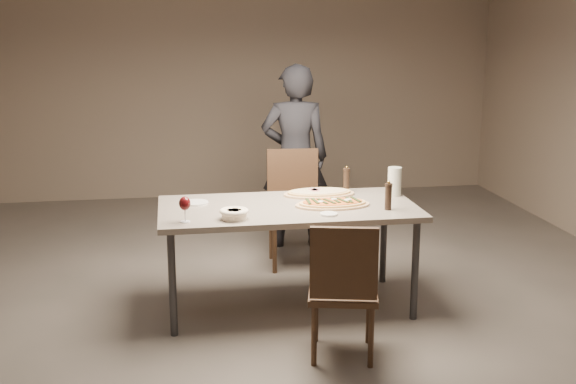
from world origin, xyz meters
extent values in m
plane|color=#5B544E|center=(0.00, 0.00, 0.00)|extent=(7.00, 7.00, 0.00)
plane|color=gray|center=(0.00, 3.50, 1.40)|extent=(6.00, 0.00, 6.00)
plane|color=gray|center=(0.00, -3.50, 1.40)|extent=(6.00, 0.00, 6.00)
cube|color=gray|center=(0.00, 0.00, 0.73)|extent=(1.80, 0.90, 0.04)
cylinder|color=#333335|center=(-0.82, -0.37, 0.35)|extent=(0.05, 0.05, 0.71)
cylinder|color=#333335|center=(0.82, -0.37, 0.35)|extent=(0.05, 0.05, 0.71)
cylinder|color=#333335|center=(-0.82, 0.37, 0.35)|extent=(0.05, 0.05, 0.71)
cylinder|color=#333335|center=(0.82, 0.37, 0.35)|extent=(0.05, 0.05, 0.71)
ellipsoid|color=white|center=(0.33, -0.01, 0.79)|extent=(0.05, 0.05, 0.01)
ellipsoid|color=white|center=(0.41, -0.04, 0.79)|extent=(0.05, 0.05, 0.01)
ellipsoid|color=white|center=(0.22, -0.06, 0.79)|extent=(0.05, 0.05, 0.01)
ellipsoid|color=white|center=(0.43, -0.03, 0.79)|extent=(0.05, 0.05, 0.01)
cube|color=#233315|center=(0.14, -0.04, 0.79)|extent=(0.03, 0.15, 0.01)
cube|color=#233315|center=(0.19, -0.04, 0.79)|extent=(0.03, 0.15, 0.01)
cube|color=#233315|center=(0.24, -0.05, 0.79)|extent=(0.06, 0.15, 0.01)
cube|color=#233315|center=(0.28, -0.06, 0.79)|extent=(0.07, 0.15, 0.01)
cube|color=#233315|center=(0.33, -0.04, 0.79)|extent=(0.05, 0.15, 0.01)
cube|color=#233315|center=(0.38, -0.05, 0.79)|extent=(0.07, 0.15, 0.01)
cube|color=#233315|center=(0.43, -0.05, 0.79)|extent=(0.02, 0.15, 0.01)
cube|color=#233315|center=(0.48, -0.04, 0.79)|extent=(0.05, 0.15, 0.01)
cylinder|color=#D48685|center=(0.25, 0.30, 0.79)|extent=(0.06, 0.06, 0.00)
cylinder|color=#D48685|center=(0.24, 0.33, 0.79)|extent=(0.06, 0.06, 0.00)
cylinder|color=#D48685|center=(0.28, 0.33, 0.79)|extent=(0.06, 0.06, 0.00)
cylinder|color=#D48685|center=(0.25, 0.28, 0.79)|extent=(0.06, 0.06, 0.00)
cylinder|color=beige|center=(-0.40, -0.28, 0.78)|extent=(0.16, 0.16, 0.06)
torus|color=beige|center=(-0.40, -0.28, 0.80)|extent=(0.19, 0.19, 0.03)
cube|color=#A17F41|center=(-0.38, -0.28, 0.80)|extent=(0.05, 0.04, 0.04)
cube|color=#A17F41|center=(-0.40, -0.26, 0.80)|extent=(0.05, 0.06, 0.04)
cube|color=#A17F41|center=(-0.42, -0.27, 0.80)|extent=(0.06, 0.06, 0.04)
cube|color=#A17F41|center=(-0.42, -0.30, 0.80)|extent=(0.06, 0.06, 0.04)
cube|color=#A17F41|center=(-0.40, -0.31, 0.80)|extent=(0.06, 0.06, 0.04)
cylinder|color=white|center=(0.23, -0.29, 0.76)|extent=(0.12, 0.12, 0.01)
cylinder|color=#9B9339|center=(0.23, -0.29, 0.76)|extent=(0.08, 0.08, 0.00)
cylinder|color=black|center=(0.66, -0.21, 0.83)|extent=(0.05, 0.05, 0.16)
cylinder|color=black|center=(0.66, -0.21, 0.92)|extent=(0.05, 0.05, 0.02)
sphere|color=gold|center=(0.66, -0.21, 0.94)|extent=(0.02, 0.02, 0.02)
cylinder|color=black|center=(0.50, 0.34, 0.83)|extent=(0.05, 0.05, 0.16)
cylinder|color=black|center=(0.50, 0.34, 0.92)|extent=(0.05, 0.05, 0.02)
sphere|color=gold|center=(0.50, 0.34, 0.94)|extent=(0.02, 0.02, 0.02)
cylinder|color=silver|center=(0.83, 0.18, 0.86)|extent=(0.10, 0.10, 0.21)
cylinder|color=silver|center=(-0.72, -0.30, 0.75)|extent=(0.06, 0.06, 0.01)
cylinder|color=silver|center=(-0.72, -0.30, 0.80)|extent=(0.01, 0.01, 0.08)
ellipsoid|color=#45090C|center=(-0.72, -0.30, 0.87)|extent=(0.08, 0.08, 0.09)
cylinder|color=white|center=(-0.64, 0.18, 0.76)|extent=(0.18, 0.18, 0.01)
cube|color=#3C2719|center=(0.21, -0.81, 0.40)|extent=(0.50, 0.50, 0.04)
cylinder|color=#3C2719|center=(0.00, -0.94, 0.19)|extent=(0.03, 0.03, 0.38)
cylinder|color=#3C2719|center=(0.33, -1.02, 0.19)|extent=(0.03, 0.03, 0.38)
cylinder|color=#3C2719|center=(0.08, -0.61, 0.19)|extent=(0.03, 0.03, 0.38)
cylinder|color=#3C2719|center=(0.41, -0.69, 0.19)|extent=(0.03, 0.03, 0.38)
cube|color=#3C2719|center=(0.16, -1.00, 0.66)|extent=(0.39, 0.13, 0.43)
cube|color=#3C2719|center=(0.20, 0.88, 0.44)|extent=(0.48, 0.48, 0.04)
cylinder|color=#3C2719|center=(0.40, 1.05, 0.21)|extent=(0.04, 0.04, 0.42)
cylinder|color=#3C2719|center=(0.03, 1.08, 0.21)|extent=(0.04, 0.04, 0.42)
cylinder|color=#3C2719|center=(0.38, 0.68, 0.21)|extent=(0.04, 0.04, 0.42)
cylinder|color=#3C2719|center=(0.01, 0.71, 0.21)|extent=(0.04, 0.04, 0.42)
cube|color=#3C2719|center=(0.22, 1.09, 0.72)|extent=(0.43, 0.07, 0.47)
imported|color=black|center=(0.30, 1.43, 0.83)|extent=(0.64, 0.46, 1.65)
camera|label=1|loc=(-0.80, -4.83, 2.02)|focal=45.00mm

